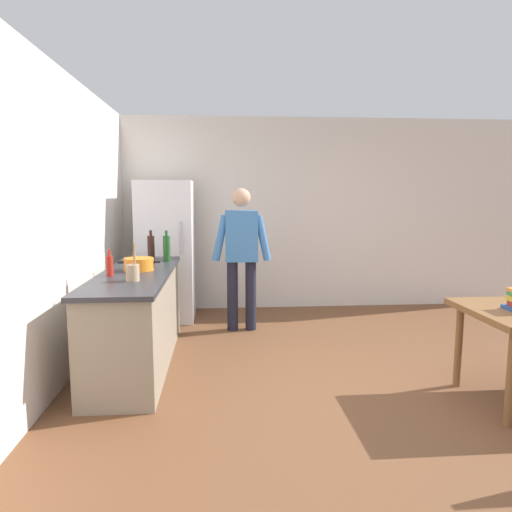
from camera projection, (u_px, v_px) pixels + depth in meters
The scene contains 11 objects.
ground_plane at pixel (367, 391), 3.80m from camera, with size 14.00×14.00×0.00m, color brown.
wall_back at pixel (303, 214), 6.59m from camera, with size 6.40×0.12×2.70m, color silver.
wall_left at pixel (43, 229), 3.62m from camera, with size 0.12×5.60×2.70m, color silver.
kitchen_counter at pixel (137, 318), 4.37m from camera, with size 0.64×2.20×0.90m.
refrigerator at pixel (166, 251), 5.90m from camera, with size 0.70×0.67×1.80m.
person at pixel (241, 250), 5.42m from camera, with size 0.70×0.22×1.70m.
cooking_pot at pixel (139, 264), 4.39m from camera, with size 0.40×0.28×0.12m.
utensil_jar at pixel (133, 272), 3.84m from camera, with size 0.11×0.11×0.32m.
bottle_wine_dark at pixel (151, 248), 4.98m from camera, with size 0.08×0.08×0.34m.
bottle_sauce_red at pixel (110, 265), 4.07m from camera, with size 0.06×0.06×0.24m.
bottle_wine_green at pixel (167, 248), 4.98m from camera, with size 0.08×0.08×0.34m.
Camera 1 is at (-1.20, -3.53, 1.61)m, focal length 32.11 mm.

